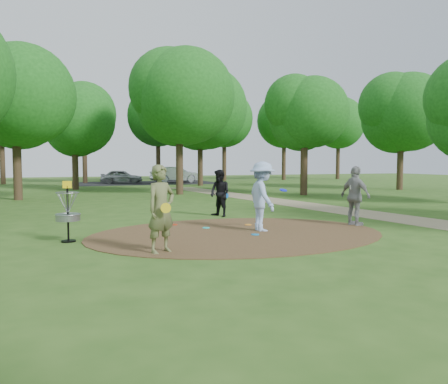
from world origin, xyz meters
name	(u,v)px	position (x,y,z in m)	size (l,w,h in m)	color
ground	(238,234)	(0.00, 0.00, 0.00)	(100.00, 100.00, 0.00)	#2D5119
dirt_clearing	(238,233)	(0.00, 0.00, 0.01)	(8.40, 8.40, 0.02)	#47301C
footpath	(380,216)	(6.50, 2.00, 0.01)	(2.00, 40.00, 0.01)	#8C7A5B
parking_lot	(142,183)	(2.00, 30.00, 0.00)	(14.00, 8.00, 0.01)	black
player_observer_with_disc	(161,209)	(-2.55, -1.83, 0.98)	(0.85, 0.75, 1.96)	#5E643A
player_throwing_with_disc	(262,196)	(0.83, 0.21, 1.02)	(1.21, 1.33, 2.03)	#9CB9E9
player_walking_with_disc	(220,193)	(0.77, 3.81, 0.87)	(0.95, 1.04, 1.73)	black
player_waiting_with_disc	(355,196)	(4.05, 0.21, 0.94)	(0.69, 1.18, 1.89)	gray
disc_ground_cyan	(206,228)	(-0.58, 1.19, 0.03)	(0.22, 0.22, 0.02)	#1AD7D4
disc_ground_blue	(255,234)	(0.33, -0.42, 0.03)	(0.22, 0.22, 0.02)	#0B7AC1
disc_ground_red	(174,225)	(-1.34, 2.18, 0.03)	(0.22, 0.22, 0.02)	red
car_left	(122,177)	(0.13, 29.65, 0.64)	(1.51, 3.77, 1.28)	#9B9EA2
car_right	(175,175)	(5.20, 29.85, 0.76)	(1.61, 4.63, 1.52)	#B9BDC2
disc_ground_orange	(248,225)	(0.88, 1.37, 0.03)	(0.22, 0.22, 0.02)	orange
disc_golf_basket	(68,207)	(-4.50, 0.30, 0.87)	(0.63, 0.63, 1.54)	black
tree_ring	(214,95)	(2.43, 9.52, 5.31)	(37.51, 45.95, 9.73)	#332316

